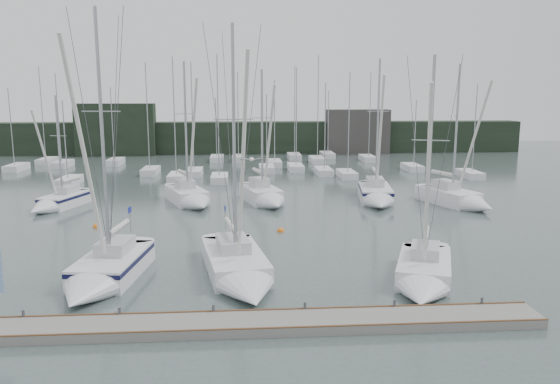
{
  "coord_description": "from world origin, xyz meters",
  "views": [
    {
      "loc": [
        -0.73,
        -26.52,
        9.78
      ],
      "look_at": [
        1.56,
        5.0,
        3.96
      ],
      "focal_mm": 35.0,
      "sensor_mm": 36.0,
      "label": 1
    }
  ],
  "objects_px": {
    "sailboat_mid_e": "(461,200)",
    "sailboat_near_left": "(102,275)",
    "sailboat_mid_a": "(57,203)",
    "buoy_b": "(281,231)",
    "sailboat_near_center": "(241,274)",
    "sailboat_mid_b": "(191,198)",
    "sailboat_mid_d": "(377,196)",
    "sailboat_near_right": "(423,278)",
    "sailboat_mid_c": "(266,197)",
    "buoy_c": "(97,227)"
  },
  "relations": [
    {
      "from": "sailboat_mid_e",
      "to": "sailboat_near_left",
      "type": "bearing_deg",
      "value": -166.01
    },
    {
      "from": "sailboat_mid_a",
      "to": "sailboat_mid_e",
      "type": "height_order",
      "value": "sailboat_mid_e"
    },
    {
      "from": "buoy_b",
      "to": "sailboat_mid_a",
      "type": "bearing_deg",
      "value": 154.16
    },
    {
      "from": "sailboat_near_center",
      "to": "sailboat_mid_b",
      "type": "xyz_separation_m",
      "value": [
        -4.28,
        20.18,
        0.09
      ]
    },
    {
      "from": "sailboat_mid_a",
      "to": "sailboat_mid_b",
      "type": "bearing_deg",
      "value": 20.72
    },
    {
      "from": "sailboat_mid_d",
      "to": "sailboat_mid_e",
      "type": "height_order",
      "value": "sailboat_mid_d"
    },
    {
      "from": "sailboat_near_right",
      "to": "sailboat_mid_d",
      "type": "distance_m",
      "value": 21.4
    },
    {
      "from": "buoy_b",
      "to": "sailboat_mid_b",
      "type": "bearing_deg",
      "value": 126.54
    },
    {
      "from": "sailboat_near_center",
      "to": "sailboat_mid_e",
      "type": "distance_m",
      "value": 26.0
    },
    {
      "from": "sailboat_mid_a",
      "to": "sailboat_near_center",
      "type": "bearing_deg",
      "value": -34.25
    },
    {
      "from": "sailboat_mid_c",
      "to": "buoy_c",
      "type": "relative_size",
      "value": 21.34
    },
    {
      "from": "sailboat_near_left",
      "to": "sailboat_mid_a",
      "type": "bearing_deg",
      "value": 120.89
    },
    {
      "from": "sailboat_near_right",
      "to": "sailboat_mid_a",
      "type": "bearing_deg",
      "value": 160.63
    },
    {
      "from": "sailboat_mid_e",
      "to": "buoy_b",
      "type": "bearing_deg",
      "value": -176.05
    },
    {
      "from": "sailboat_near_right",
      "to": "buoy_b",
      "type": "relative_size",
      "value": 23.91
    },
    {
      "from": "sailboat_mid_d",
      "to": "buoy_c",
      "type": "relative_size",
      "value": 23.05
    },
    {
      "from": "sailboat_near_left",
      "to": "sailboat_near_right",
      "type": "distance_m",
      "value": 16.34
    },
    {
      "from": "sailboat_mid_b",
      "to": "buoy_b",
      "type": "distance_m",
      "value": 11.97
    },
    {
      "from": "sailboat_mid_b",
      "to": "sailboat_mid_c",
      "type": "distance_m",
      "value": 6.51
    },
    {
      "from": "sailboat_near_center",
      "to": "sailboat_near_right",
      "type": "height_order",
      "value": "sailboat_near_center"
    },
    {
      "from": "sailboat_near_left",
      "to": "sailboat_near_center",
      "type": "bearing_deg",
      "value": 6.21
    },
    {
      "from": "sailboat_mid_a",
      "to": "buoy_c",
      "type": "xyz_separation_m",
      "value": [
        5.0,
        -6.72,
        -0.54
      ]
    },
    {
      "from": "sailboat_near_center",
      "to": "sailboat_mid_b",
      "type": "bearing_deg",
      "value": 92.56
    },
    {
      "from": "sailboat_mid_e",
      "to": "buoy_c",
      "type": "xyz_separation_m",
      "value": [
        -29.52,
        -5.03,
        -0.61
      ]
    },
    {
      "from": "sailboat_mid_d",
      "to": "sailboat_mid_c",
      "type": "bearing_deg",
      "value": -172.21
    },
    {
      "from": "sailboat_near_right",
      "to": "sailboat_near_left",
      "type": "bearing_deg",
      "value": -164.36
    },
    {
      "from": "buoy_c",
      "to": "sailboat_mid_a",
      "type": "bearing_deg",
      "value": 126.67
    },
    {
      "from": "sailboat_near_left",
      "to": "sailboat_mid_c",
      "type": "distance_m",
      "value": 21.99
    },
    {
      "from": "sailboat_mid_b",
      "to": "sailboat_mid_e",
      "type": "relative_size",
      "value": 1.02
    },
    {
      "from": "sailboat_mid_a",
      "to": "sailboat_mid_e",
      "type": "bearing_deg",
      "value": 14.34
    },
    {
      "from": "sailboat_near_left",
      "to": "buoy_b",
      "type": "bearing_deg",
      "value": 53.73
    },
    {
      "from": "sailboat_near_left",
      "to": "sailboat_mid_a",
      "type": "distance_m",
      "value": 21.12
    },
    {
      "from": "sailboat_near_right",
      "to": "buoy_c",
      "type": "xyz_separation_m",
      "value": [
        -19.73,
        14.05,
        -0.5
      ]
    },
    {
      "from": "sailboat_mid_b",
      "to": "sailboat_mid_e",
      "type": "height_order",
      "value": "sailboat_mid_b"
    },
    {
      "from": "sailboat_near_right",
      "to": "sailboat_near_center",
      "type": "bearing_deg",
      "value": -167.38
    },
    {
      "from": "sailboat_mid_e",
      "to": "buoy_c",
      "type": "relative_size",
      "value": 22.07
    },
    {
      "from": "sailboat_mid_b",
      "to": "sailboat_mid_d",
      "type": "relative_size",
      "value": 0.97
    },
    {
      "from": "buoy_b",
      "to": "sailboat_mid_c",
      "type": "bearing_deg",
      "value": 93.7
    },
    {
      "from": "sailboat_near_left",
      "to": "sailboat_mid_d",
      "type": "distance_m",
      "value": 27.56
    },
    {
      "from": "sailboat_mid_a",
      "to": "buoy_b",
      "type": "xyz_separation_m",
      "value": [
        18.39,
        -8.9,
        -0.54
      ]
    },
    {
      "from": "sailboat_near_center",
      "to": "sailboat_mid_a",
      "type": "bearing_deg",
      "value": 119.18
    },
    {
      "from": "sailboat_mid_d",
      "to": "sailboat_mid_e",
      "type": "distance_m",
      "value": 7.18
    },
    {
      "from": "sailboat_mid_a",
      "to": "buoy_c",
      "type": "bearing_deg",
      "value": -36.19
    },
    {
      "from": "sailboat_near_right",
      "to": "buoy_c",
      "type": "bearing_deg",
      "value": 165.2
    },
    {
      "from": "sailboat_near_left",
      "to": "sailboat_near_center",
      "type": "distance_m",
      "value": 7.09
    },
    {
      "from": "sailboat_near_right",
      "to": "sailboat_mid_a",
      "type": "height_order",
      "value": "sailboat_near_right"
    },
    {
      "from": "sailboat_near_center",
      "to": "sailboat_mid_e",
      "type": "xyz_separation_m",
      "value": [
        18.97,
        17.78,
        0.1
      ]
    },
    {
      "from": "sailboat_near_center",
      "to": "buoy_c",
      "type": "xyz_separation_m",
      "value": [
        -10.54,
        12.76,
        -0.52
      ]
    },
    {
      "from": "sailboat_near_left",
      "to": "sailboat_mid_b",
      "type": "bearing_deg",
      "value": 89.31
    },
    {
      "from": "sailboat_mid_e",
      "to": "sailboat_mid_b",
      "type": "bearing_deg",
      "value": 153.98
    }
  ]
}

